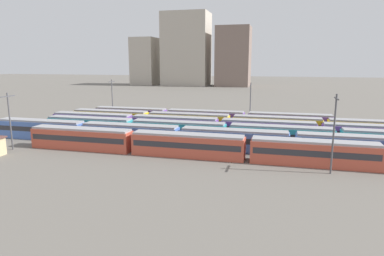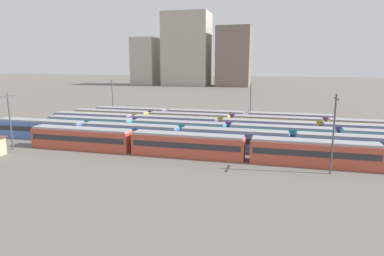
% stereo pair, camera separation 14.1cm
% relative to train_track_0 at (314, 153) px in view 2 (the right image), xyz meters
% --- Properties ---
extents(ground_plane, '(600.00, 600.00, 0.00)m').
position_rel_train_track_0_xyz_m(ground_plane, '(-39.28, 13.00, -1.90)').
color(ground_plane, '#666059').
extents(train_track_0, '(93.60, 3.06, 3.75)m').
position_rel_train_track_0_xyz_m(train_track_0, '(0.00, 0.00, 0.00)').
color(train_track_0, '#BC4C38').
rests_on(train_track_0, ground_plane).
extents(train_track_1, '(93.60, 3.06, 3.75)m').
position_rel_train_track_0_xyz_m(train_track_1, '(-12.24, 5.20, 0.00)').
color(train_track_1, '#4C70BC').
rests_on(train_track_1, ground_plane).
extents(train_track_2, '(74.70, 3.06, 3.75)m').
position_rel_train_track_0_xyz_m(train_track_2, '(-14.08, 10.40, 0.00)').
color(train_track_2, teal).
rests_on(train_track_2, ground_plane).
extents(train_track_3, '(93.60, 3.06, 3.75)m').
position_rel_train_track_0_xyz_m(train_track_3, '(-7.07, 15.60, 0.00)').
color(train_track_3, '#6B429E').
rests_on(train_track_3, ground_plane).
extents(train_track_4, '(112.50, 3.06, 3.75)m').
position_rel_train_track_0_xyz_m(train_track_4, '(4.02, 20.80, 0.00)').
color(train_track_4, yellow).
rests_on(train_track_4, ground_plane).
extents(train_track_5, '(55.80, 3.06, 3.75)m').
position_rel_train_track_0_xyz_m(train_track_5, '(-21.65, 26.00, -0.00)').
color(train_track_5, '#6B429E').
rests_on(train_track_5, ground_plane).
extents(catenary_pole_0, '(0.24, 3.20, 9.77)m').
position_rel_train_track_0_xyz_m(catenary_pole_0, '(-49.17, -3.29, 3.52)').
color(catenary_pole_0, '#4C4C51').
rests_on(catenary_pole_0, ground_plane).
extents(catenary_pole_1, '(0.24, 3.20, 10.15)m').
position_rel_train_track_0_xyz_m(catenary_pole_1, '(-11.63, 29.00, 3.72)').
color(catenary_pole_1, '#4C4C51').
rests_on(catenary_pole_1, ground_plane).
extents(catenary_pole_2, '(0.24, 3.20, 10.77)m').
position_rel_train_track_0_xyz_m(catenary_pole_2, '(1.96, -3.30, 4.04)').
color(catenary_pole_2, '#4C4C51').
rests_on(catenary_pole_2, ground_plane).
extents(catenary_pole_3, '(0.24, 3.20, 10.46)m').
position_rel_train_track_0_xyz_m(catenary_pole_3, '(-46.88, 28.94, 3.88)').
color(catenary_pole_3, '#4C4C51').
rests_on(catenary_pole_3, ground_plane).
extents(distant_building_0, '(15.18, 18.01, 30.37)m').
position_rel_train_track_0_xyz_m(distant_building_0, '(-91.70, 161.93, 13.28)').
color(distant_building_0, '#B2A899').
rests_on(distant_building_0, ground_plane).
extents(distant_building_1, '(28.66, 20.45, 45.20)m').
position_rel_train_track_0_xyz_m(distant_building_1, '(-63.55, 161.93, 20.70)').
color(distant_building_1, '#B2A899').
rests_on(distant_building_1, ground_plane).
extents(distant_building_2, '(20.28, 19.15, 36.08)m').
position_rel_train_track_0_xyz_m(distant_building_2, '(-33.51, 161.93, 16.14)').
color(distant_building_2, '#7A665B').
rests_on(distant_building_2, ground_plane).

